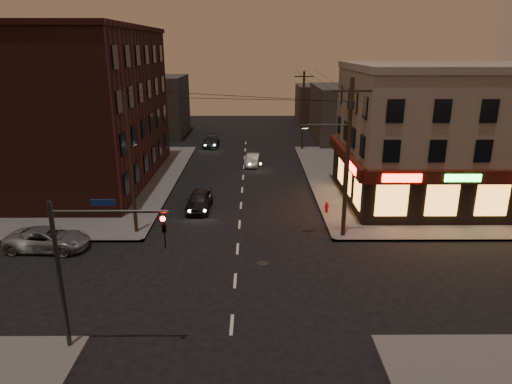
{
  "coord_description": "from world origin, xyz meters",
  "views": [
    {
      "loc": [
        0.99,
        -21.59,
        11.89
      ],
      "look_at": [
        1.14,
        5.46,
        3.2
      ],
      "focal_mm": 32.0,
      "sensor_mm": 36.0,
      "label": 1
    }
  ],
  "objects_px": {
    "sedan_mid": "(253,160)",
    "fire_hydrant": "(327,207)",
    "sedan_near": "(199,200)",
    "sedan_far": "(211,141)",
    "suv_cross": "(48,239)"
  },
  "relations": [
    {
      "from": "suv_cross",
      "to": "sedan_mid",
      "type": "xyz_separation_m",
      "value": [
        12.46,
        20.46,
        -0.06
      ]
    },
    {
      "from": "sedan_mid",
      "to": "fire_hydrant",
      "type": "xyz_separation_m",
      "value": [
        5.48,
        -14.4,
        -0.04
      ]
    },
    {
      "from": "sedan_near",
      "to": "sedan_far",
      "type": "height_order",
      "value": "sedan_near"
    },
    {
      "from": "sedan_near",
      "to": "fire_hydrant",
      "type": "height_order",
      "value": "sedan_near"
    },
    {
      "from": "suv_cross",
      "to": "sedan_far",
      "type": "height_order",
      "value": "suv_cross"
    },
    {
      "from": "sedan_mid",
      "to": "fire_hydrant",
      "type": "bearing_deg",
      "value": -62.18
    },
    {
      "from": "sedan_near",
      "to": "suv_cross",
      "type": "bearing_deg",
      "value": -137.82
    },
    {
      "from": "sedan_near",
      "to": "sedan_far",
      "type": "relative_size",
      "value": 0.96
    },
    {
      "from": "sedan_near",
      "to": "fire_hydrant",
      "type": "bearing_deg",
      "value": -4.62
    },
    {
      "from": "sedan_near",
      "to": "fire_hydrant",
      "type": "distance_m",
      "value": 9.6
    },
    {
      "from": "suv_cross",
      "to": "fire_hydrant",
      "type": "distance_m",
      "value": 18.94
    },
    {
      "from": "sedan_mid",
      "to": "fire_hydrant",
      "type": "distance_m",
      "value": 15.41
    },
    {
      "from": "sedan_far",
      "to": "suv_cross",
      "type": "bearing_deg",
      "value": -102.48
    },
    {
      "from": "sedan_mid",
      "to": "sedan_far",
      "type": "xyz_separation_m",
      "value": [
        -5.17,
        9.41,
        0.03
      ]
    },
    {
      "from": "sedan_far",
      "to": "fire_hydrant",
      "type": "bearing_deg",
      "value": -64.67
    }
  ]
}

